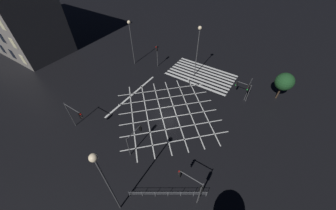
{
  "coord_description": "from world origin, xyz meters",
  "views": [
    {
      "loc": [
        -10.53,
        16.33,
        20.65
      ],
      "look_at": [
        0.0,
        0.0,
        1.5
      ],
      "focal_mm": 20.0,
      "sensor_mm": 36.0,
      "label": 1
    }
  ],
  "objects_px": {
    "traffic_light_sw_cross": "(248,88)",
    "street_lamp_far": "(130,33)",
    "traffic_light_sw_main": "(242,87)",
    "traffic_light_ne_main": "(75,114)",
    "traffic_light_nw_main": "(189,181)",
    "traffic_light_nw_cross": "(200,192)",
    "street_lamp_west": "(199,40)",
    "traffic_light_median_north": "(136,135)",
    "street_lamp_east": "(102,174)",
    "street_tree_near": "(285,82)",
    "traffic_light_se_cross": "(157,52)"
  },
  "relations": [
    {
      "from": "traffic_light_sw_cross",
      "to": "street_lamp_far",
      "type": "xyz_separation_m",
      "value": [
        21.95,
        0.25,
        3.27
      ]
    },
    {
      "from": "traffic_light_sw_main",
      "to": "street_lamp_far",
      "type": "relative_size",
      "value": 0.38
    },
    {
      "from": "traffic_light_ne_main",
      "to": "street_lamp_far",
      "type": "height_order",
      "value": "street_lamp_far"
    },
    {
      "from": "traffic_light_sw_main",
      "to": "traffic_light_nw_main",
      "type": "bearing_deg",
      "value": 90.83
    },
    {
      "from": "street_lamp_far",
      "to": "traffic_light_nw_cross",
      "type": "bearing_deg",
      "value": 143.22
    },
    {
      "from": "street_lamp_west",
      "to": "traffic_light_median_north",
      "type": "bearing_deg",
      "value": 93.4
    },
    {
      "from": "street_lamp_east",
      "to": "street_lamp_west",
      "type": "distance_m",
      "value": 24.92
    },
    {
      "from": "traffic_light_sw_cross",
      "to": "street_lamp_east",
      "type": "distance_m",
      "value": 22.92
    },
    {
      "from": "traffic_light_nw_cross",
      "to": "street_lamp_far",
      "type": "relative_size",
      "value": 0.44
    },
    {
      "from": "traffic_light_ne_main",
      "to": "street_lamp_west",
      "type": "relative_size",
      "value": 0.48
    },
    {
      "from": "traffic_light_nw_main",
      "to": "traffic_light_ne_main",
      "type": "xyz_separation_m",
      "value": [
        16.13,
        0.36,
        0.24
      ]
    },
    {
      "from": "traffic_light_nw_main",
      "to": "traffic_light_sw_cross",
      "type": "xyz_separation_m",
      "value": [
        -0.75,
        -16.9,
        0.08
      ]
    },
    {
      "from": "traffic_light_ne_main",
      "to": "traffic_light_nw_cross",
      "type": "height_order",
      "value": "traffic_light_ne_main"
    },
    {
      "from": "street_lamp_west",
      "to": "traffic_light_ne_main",
      "type": "bearing_deg",
      "value": 70.96
    },
    {
      "from": "traffic_light_sw_cross",
      "to": "traffic_light_median_north",
      "type": "distance_m",
      "value": 17.6
    },
    {
      "from": "traffic_light_nw_main",
      "to": "street_tree_near",
      "type": "bearing_deg",
      "value": -103.21
    },
    {
      "from": "traffic_light_sw_main",
      "to": "traffic_light_nw_cross",
      "type": "relative_size",
      "value": 0.87
    },
    {
      "from": "traffic_light_nw_cross",
      "to": "traffic_light_ne_main",
      "type": "bearing_deg",
      "value": 90.7
    },
    {
      "from": "traffic_light_se_cross",
      "to": "street_lamp_west",
      "type": "height_order",
      "value": "street_lamp_west"
    },
    {
      "from": "traffic_light_median_north",
      "to": "traffic_light_nw_cross",
      "type": "bearing_deg",
      "value": -101.25
    },
    {
      "from": "traffic_light_se_cross",
      "to": "street_lamp_east",
      "type": "xyz_separation_m",
      "value": [
        -11.68,
        23.13,
        4.36
      ]
    },
    {
      "from": "traffic_light_nw_main",
      "to": "traffic_light_nw_cross",
      "type": "distance_m",
      "value": 1.32
    },
    {
      "from": "street_lamp_east",
      "to": "street_lamp_far",
      "type": "relative_size",
      "value": 1.19
    },
    {
      "from": "traffic_light_nw_main",
      "to": "street_tree_near",
      "type": "distance_m",
      "value": 21.74
    },
    {
      "from": "traffic_light_sw_main",
      "to": "traffic_light_ne_main",
      "type": "bearing_deg",
      "value": 48.6
    },
    {
      "from": "street_lamp_east",
      "to": "traffic_light_ne_main",
      "type": "bearing_deg",
      "value": -21.99
    },
    {
      "from": "traffic_light_nw_main",
      "to": "street_lamp_east",
      "type": "relative_size",
      "value": 0.41
    },
    {
      "from": "street_lamp_east",
      "to": "traffic_light_nw_cross",
      "type": "bearing_deg",
      "value": -143.22
    },
    {
      "from": "traffic_light_ne_main",
      "to": "street_lamp_east",
      "type": "relative_size",
      "value": 0.44
    },
    {
      "from": "traffic_light_nw_main",
      "to": "traffic_light_median_north",
      "type": "bearing_deg",
      "value": -11.98
    },
    {
      "from": "traffic_light_se_cross",
      "to": "traffic_light_median_north",
      "type": "bearing_deg",
      "value": 27.34
    },
    {
      "from": "traffic_light_ne_main",
      "to": "street_lamp_west",
      "type": "distance_m",
      "value": 21.53
    },
    {
      "from": "traffic_light_median_north",
      "to": "street_lamp_west",
      "type": "height_order",
      "value": "street_lamp_west"
    },
    {
      "from": "traffic_light_sw_main",
      "to": "street_lamp_west",
      "type": "xyz_separation_m",
      "value": [
        8.95,
        -2.07,
        4.46
      ]
    },
    {
      "from": "street_lamp_west",
      "to": "street_tree_near",
      "type": "xyz_separation_m",
      "value": [
        -14.17,
        -1.45,
        -3.55
      ]
    },
    {
      "from": "traffic_light_nw_cross",
      "to": "street_lamp_far",
      "type": "height_order",
      "value": "street_lamp_far"
    },
    {
      "from": "traffic_light_ne_main",
      "to": "street_lamp_far",
      "type": "relative_size",
      "value": 0.52
    },
    {
      "from": "traffic_light_sw_cross",
      "to": "traffic_light_se_cross",
      "type": "xyz_separation_m",
      "value": [
        17.45,
        -1.38,
        0.01
      ]
    },
    {
      "from": "traffic_light_ne_main",
      "to": "traffic_light_se_cross",
      "type": "height_order",
      "value": "traffic_light_ne_main"
    },
    {
      "from": "street_lamp_east",
      "to": "traffic_light_median_north",
      "type": "bearing_deg",
      "value": -64.63
    },
    {
      "from": "traffic_light_median_north",
      "to": "traffic_light_se_cross",
      "type": "height_order",
      "value": "traffic_light_se_cross"
    },
    {
      "from": "traffic_light_sw_main",
      "to": "traffic_light_median_north",
      "type": "distance_m",
      "value": 17.77
    },
    {
      "from": "traffic_light_se_cross",
      "to": "traffic_light_sw_cross",
      "type": "bearing_deg",
      "value": 85.46
    },
    {
      "from": "street_lamp_west",
      "to": "street_lamp_far",
      "type": "relative_size",
      "value": 1.07
    },
    {
      "from": "street_lamp_east",
      "to": "street_lamp_far",
      "type": "xyz_separation_m",
      "value": [
        16.18,
        -21.5,
        -1.11
      ]
    },
    {
      "from": "traffic_light_median_north",
      "to": "street_lamp_east",
      "type": "distance_m",
      "value": 8.85
    },
    {
      "from": "traffic_light_sw_main",
      "to": "traffic_light_median_north",
      "type": "height_order",
      "value": "traffic_light_median_north"
    },
    {
      "from": "traffic_light_sw_cross",
      "to": "street_lamp_west",
      "type": "distance_m",
      "value": 11.0
    },
    {
      "from": "traffic_light_nw_cross",
      "to": "street_lamp_east",
      "type": "distance_m",
      "value": 9.21
    },
    {
      "from": "traffic_light_nw_main",
      "to": "street_lamp_far",
      "type": "distance_m",
      "value": 27.17
    }
  ]
}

